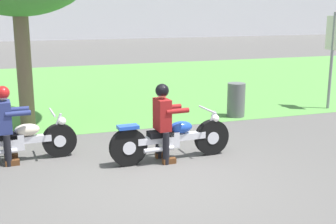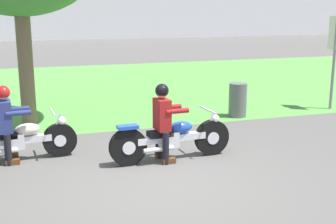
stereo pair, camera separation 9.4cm
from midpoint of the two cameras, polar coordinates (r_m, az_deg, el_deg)
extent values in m
plane|color=#565451|center=(7.24, -0.93, -8.75)|extent=(120.00, 120.00, 0.00)
cube|color=#549342|center=(15.89, -10.65, 3.13)|extent=(60.00, 12.00, 0.01)
cylinder|color=black|center=(8.42, 5.93, -3.25)|extent=(0.68, 0.16, 0.67)
cylinder|color=silver|center=(8.42, 5.93, -3.25)|extent=(0.24, 0.15, 0.23)
cylinder|color=black|center=(7.83, -4.78, -4.49)|extent=(0.68, 0.16, 0.67)
cylinder|color=silver|center=(7.83, -4.78, -4.49)|extent=(0.24, 0.15, 0.23)
cube|color=silver|center=(8.07, 0.77, -3.32)|extent=(1.31, 0.22, 0.12)
cube|color=silver|center=(8.05, 0.44, -3.49)|extent=(0.33, 0.26, 0.28)
ellipsoid|color=#1E47B2|center=(8.09, 1.96, -1.96)|extent=(0.45, 0.27, 0.22)
cube|color=black|center=(7.96, -0.69, -2.79)|extent=(0.45, 0.27, 0.10)
cube|color=#1E47B2|center=(7.73, -4.83, -1.91)|extent=(0.37, 0.22, 0.06)
cylinder|color=silver|center=(8.33, 5.66, -1.64)|extent=(0.25, 0.07, 0.53)
cylinder|color=silver|center=(8.24, 5.40, 0.28)|extent=(0.08, 0.66, 0.04)
sphere|color=white|center=(8.35, 6.35, -0.84)|extent=(0.16, 0.16, 0.16)
cylinder|color=silver|center=(7.88, -0.87, -4.79)|extent=(0.55, 0.11, 0.08)
cylinder|color=black|center=(8.20, -0.87, -3.94)|extent=(0.12, 0.12, 0.58)
cube|color=#593319|center=(8.29, -0.48, -5.50)|extent=(0.25, 0.11, 0.10)
cylinder|color=black|center=(7.88, 0.05, -4.65)|extent=(0.12, 0.12, 0.58)
cube|color=#593319|center=(7.98, 0.46, -6.26)|extent=(0.25, 0.11, 0.10)
cube|color=maroon|center=(7.89, -0.43, -0.32)|extent=(0.24, 0.39, 0.56)
cylinder|color=maroon|center=(8.10, 0.59, 0.62)|extent=(0.42, 0.12, 0.09)
cylinder|color=maroon|center=(7.80, 1.53, 0.12)|extent=(0.42, 0.12, 0.09)
sphere|color=#D8A884|center=(7.80, -0.43, 2.54)|extent=(0.20, 0.20, 0.20)
sphere|color=black|center=(7.80, -0.43, 2.76)|extent=(0.24, 0.24, 0.24)
cylinder|color=black|center=(8.52, -13.34, -3.49)|extent=(0.63, 0.16, 0.63)
cylinder|color=silver|center=(8.52, -13.34, -3.49)|extent=(0.23, 0.15, 0.22)
cube|color=silver|center=(8.44, -18.32, -3.41)|extent=(1.19, 0.21, 0.12)
cube|color=silver|center=(8.44, -18.65, -3.57)|extent=(0.33, 0.26, 0.28)
ellipsoid|color=beige|center=(8.40, -17.19, -2.13)|extent=(0.45, 0.27, 0.22)
cube|color=black|center=(8.41, -19.86, -2.88)|extent=(0.45, 0.27, 0.10)
cylinder|color=silver|center=(8.45, -13.76, -1.90)|extent=(0.25, 0.07, 0.53)
cylinder|color=silver|center=(8.38, -14.20, -0.01)|extent=(0.08, 0.66, 0.04)
sphere|color=white|center=(8.44, -13.06, -1.11)|extent=(0.16, 0.16, 0.16)
cylinder|color=silver|center=(8.34, -20.25, -4.77)|extent=(0.55, 0.11, 0.08)
cylinder|color=black|center=(8.64, -19.53, -3.90)|extent=(0.12, 0.12, 0.56)
cube|color=#593319|center=(8.71, -19.02, -5.33)|extent=(0.25, 0.11, 0.10)
cylinder|color=black|center=(8.29, -19.43, -4.59)|extent=(0.12, 0.12, 0.56)
cube|color=#593319|center=(8.36, -18.90, -6.07)|extent=(0.25, 0.11, 0.10)
cube|color=navy|center=(8.32, -19.78, -0.54)|extent=(0.24, 0.39, 0.56)
cylinder|color=navy|center=(8.48, -18.38, 0.36)|extent=(0.42, 0.12, 0.09)
cylinder|color=navy|center=(8.15, -18.23, -0.13)|extent=(0.42, 0.12, 0.09)
sphere|color=#D8A884|center=(8.24, -19.99, 2.16)|extent=(0.20, 0.20, 0.20)
sphere|color=#B21919|center=(8.24, -20.01, 2.37)|extent=(0.24, 0.24, 0.24)
cylinder|color=brown|center=(10.80, -17.43, 5.35)|extent=(0.34, 0.34, 2.70)
cylinder|color=#595E5B|center=(11.45, 9.12, 1.52)|extent=(0.45, 0.45, 0.86)
cylinder|color=gray|center=(12.88, 20.62, 6.05)|extent=(0.08, 0.08, 2.60)
cube|color=silver|center=(12.82, 20.89, 9.38)|extent=(0.04, 0.60, 0.90)
camera|label=1|loc=(0.05, -89.67, 0.08)|focal=47.77mm
camera|label=2|loc=(0.05, 90.33, -0.08)|focal=47.77mm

